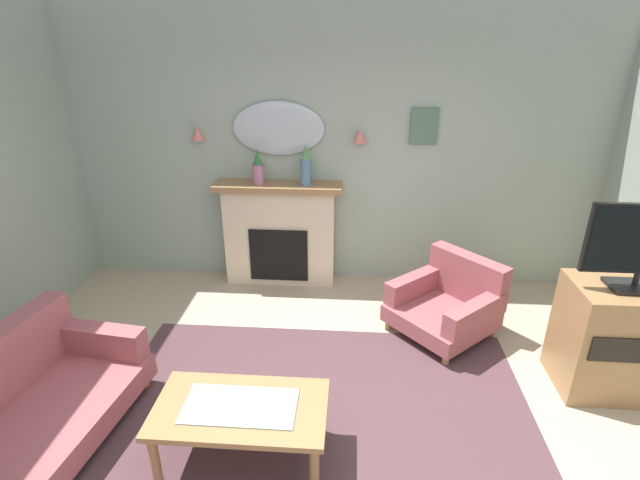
{
  "coord_description": "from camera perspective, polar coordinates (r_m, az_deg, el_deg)",
  "views": [
    {
      "loc": [
        0.22,
        -2.36,
        2.58
      ],
      "look_at": [
        -0.05,
        1.36,
        0.97
      ],
      "focal_mm": 26.35,
      "sensor_mm": 36.0,
      "label": 1
    }
  ],
  "objects": [
    {
      "name": "wall_sconce_right",
      "position": [
        4.93,
        4.88,
        12.53
      ],
      "size": [
        0.14,
        0.14,
        0.14
      ],
      "primitive_type": "cone",
      "color": "#D17066"
    },
    {
      "name": "armchair_near_fireplace",
      "position": [
        4.6,
        15.37,
        -7.21
      ],
      "size": [
        1.14,
        1.14,
        0.71
      ],
      "color": "#934C51",
      "rests_on": "ground"
    },
    {
      "name": "wall_mirror",
      "position": [
        5.04,
        -5.09,
        13.32
      ],
      "size": [
        0.96,
        0.06,
        0.56
      ],
      "primitive_type": "ellipsoid",
      "color": "#B2BCC6"
    },
    {
      "name": "floral_couch",
      "position": [
        3.81,
        -33.4,
        -17.63
      ],
      "size": [
        1.06,
        1.8,
        0.76
      ],
      "color": "#934C51",
      "rests_on": "ground"
    },
    {
      "name": "floor",
      "position": [
        3.54,
        -0.82,
        -24.58
      ],
      "size": [
        6.67,
        6.13,
        0.1
      ],
      "primitive_type": "cube",
      "color": "tan",
      "rests_on": "ground"
    },
    {
      "name": "tv_cabinet",
      "position": [
        4.35,
        32.34,
        -10.03
      ],
      "size": [
        0.8,
        0.57,
        0.9
      ],
      "color": "olive",
      "rests_on": "ground"
    },
    {
      "name": "wall_sconce_left",
      "position": [
        5.2,
        -14.67,
        12.43
      ],
      "size": [
        0.14,
        0.14,
        0.14
      ],
      "primitive_type": "cone",
      "color": "#D17066"
    },
    {
      "name": "wall_back",
      "position": [
        5.1,
        1.66,
        10.78
      ],
      "size": [
        6.67,
        0.1,
        2.94
      ],
      "primitive_type": "cube",
      "color": "#93A393",
      "rests_on": "ground"
    },
    {
      "name": "fireplace",
      "position": [
        5.22,
        -4.89,
        0.65
      ],
      "size": [
        1.36,
        0.36,
        1.16
      ],
      "color": "beige",
      "rests_on": "ground"
    },
    {
      "name": "mantel_vase_centre",
      "position": [
        4.99,
        -7.53,
        8.62
      ],
      "size": [
        0.12,
        0.12,
        0.37
      ],
      "color": "#9E6084",
      "rests_on": "fireplace"
    },
    {
      "name": "framed_picture",
      "position": [
        5.03,
        12.54,
        13.32
      ],
      "size": [
        0.28,
        0.03,
        0.36
      ],
      "primitive_type": "cube",
      "color": "#4C6B56"
    },
    {
      "name": "mantel_vase_right",
      "position": [
        4.91,
        -1.75,
        8.95
      ],
      "size": [
        0.12,
        0.12,
        0.43
      ],
      "color": "#4C7093",
      "rests_on": "fireplace"
    },
    {
      "name": "coffee_table",
      "position": [
        3.22,
        -9.6,
        -20.02
      ],
      "size": [
        1.1,
        0.6,
        0.45
      ],
      "color": "olive",
      "rests_on": "ground"
    },
    {
      "name": "patterned_rug",
      "position": [
        3.64,
        -0.54,
        -21.66
      ],
      "size": [
        3.2,
        2.4,
        0.01
      ],
      "primitive_type": "cube",
      "color": "#4C3338",
      "rests_on": "ground"
    }
  ]
}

